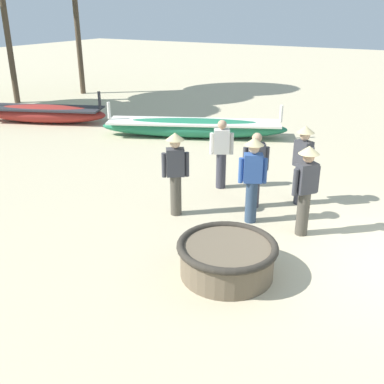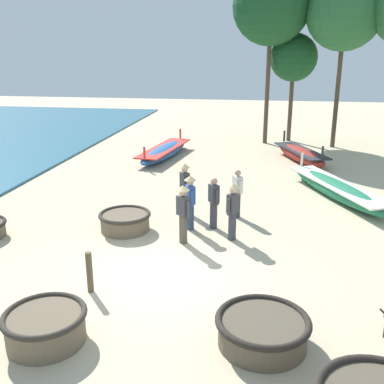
# 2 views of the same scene
# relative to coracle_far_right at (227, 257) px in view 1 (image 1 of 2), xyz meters

# --- Properties ---
(coracle_far_right) EXTENTS (1.55, 1.55, 0.55)m
(coracle_far_right) POSITION_rel_coracle_far_right_xyz_m (0.00, 0.00, 0.00)
(coracle_far_right) COLOR brown
(coracle_far_right) RESTS_ON ground
(long_boat_red_hull) EXTENTS (2.61, 4.52, 1.14)m
(long_boat_red_hull) POSITION_rel_coracle_far_right_xyz_m (5.76, 9.82, 0.03)
(long_boat_red_hull) COLOR maroon
(long_boat_red_hull) RESTS_ON ground
(long_boat_blue_hull) EXTENTS (3.30, 5.76, 1.06)m
(long_boat_blue_hull) POSITION_rel_coracle_far_right_xyz_m (6.66, 4.27, 0.01)
(long_boat_blue_hull) COLOR #237551
(long_boat_blue_hull) RESTS_ON ground
(fisherman_with_hat) EXTENTS (0.36, 0.48, 1.67)m
(fisherman_with_hat) POSITION_rel_coracle_far_right_xyz_m (3.19, -0.18, 0.66)
(fisherman_with_hat) COLOR #383842
(fisherman_with_hat) RESTS_ON ground
(fisherman_standing_left) EXTENTS (0.43, 0.39, 1.67)m
(fisherman_standing_left) POSITION_rel_coracle_far_right_xyz_m (1.87, -0.62, 0.66)
(fisherman_standing_left) COLOR #4C473D
(fisherman_standing_left) RESTS_ON ground
(fisherman_by_coracle) EXTENTS (0.37, 0.45, 1.67)m
(fisherman_by_coracle) POSITION_rel_coracle_far_right_xyz_m (1.49, 1.81, 0.66)
(fisherman_by_coracle) COLOR #4C473D
(fisherman_by_coracle) RESTS_ON ground
(fisherman_standing_right) EXTENTS (0.35, 0.48, 1.57)m
(fisherman_standing_right) POSITION_rel_coracle_far_right_xyz_m (3.20, 1.65, 0.53)
(fisherman_standing_right) COLOR #383842
(fisherman_standing_right) RESTS_ON ground
(fisherman_hauling) EXTENTS (0.36, 0.48, 1.67)m
(fisherman_hauling) POSITION_rel_coracle_far_right_xyz_m (1.90, 0.39, 0.66)
(fisherman_hauling) COLOR #2D425B
(fisherman_hauling) RESTS_ON ground
(fisherman_crouching) EXTENTS (0.37, 0.46, 1.57)m
(fisherman_crouching) POSITION_rel_coracle_far_right_xyz_m (2.57, 0.60, 0.53)
(fisherman_crouching) COLOR #383842
(fisherman_crouching) RESTS_ON ground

